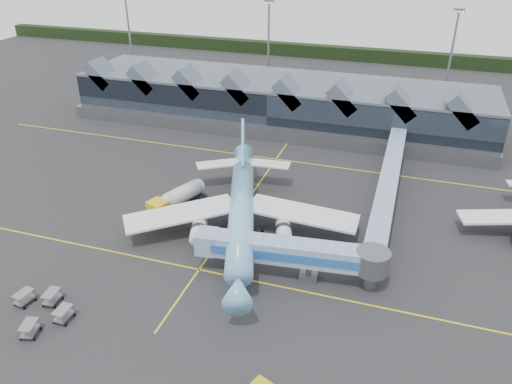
% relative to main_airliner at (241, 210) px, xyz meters
% --- Properties ---
extents(ground, '(260.00, 260.00, 0.00)m').
position_rel_main_airliner_xyz_m(ground, '(-2.23, -2.27, -3.69)').
color(ground, '#242427').
rests_on(ground, ground).
extents(taxi_stripes, '(120.00, 60.00, 0.01)m').
position_rel_main_airliner_xyz_m(taxi_stripes, '(-2.23, 7.73, -3.69)').
color(taxi_stripes, yellow).
rests_on(taxi_stripes, ground).
extents(tree_line_far, '(260.00, 4.00, 4.00)m').
position_rel_main_airliner_xyz_m(tree_line_far, '(-2.23, 107.73, -1.69)').
color(tree_line_far, black).
rests_on(tree_line_far, ground).
extents(terminal, '(90.00, 22.25, 12.52)m').
position_rel_main_airliner_xyz_m(terminal, '(-7.30, 45.08, 1.19)').
color(terminal, black).
rests_on(terminal, ground).
extents(light_masts, '(132.40, 42.56, 22.45)m').
position_rel_main_airliner_xyz_m(light_masts, '(18.77, 60.53, 8.79)').
color(light_masts, gray).
rests_on(light_masts, ground).
extents(main_airliner, '(32.35, 38.11, 12.57)m').
position_rel_main_airliner_xyz_m(main_airliner, '(0.00, 0.00, 0.00)').
color(main_airliner, '#64A7CB').
rests_on(main_airliner, ground).
extents(jet_bridge, '(24.13, 6.01, 5.26)m').
position_rel_main_airliner_xyz_m(jet_bridge, '(10.59, -7.70, -0.10)').
color(jet_bridge, '#80A1D5').
rests_on(jet_bridge, ground).
extents(fuel_truck, '(5.98, 10.66, 3.62)m').
position_rel_main_airliner_xyz_m(fuel_truck, '(-11.47, 2.87, -1.67)').
color(fuel_truck, black).
rests_on(fuel_truck, ground).
extents(baggage_carts, '(7.85, 7.59, 1.58)m').
position_rel_main_airliner_xyz_m(baggage_carts, '(-15.73, -23.57, -2.81)').
color(baggage_carts, gray).
rests_on(baggage_carts, ground).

